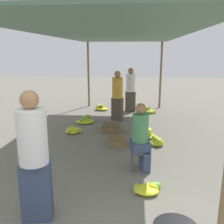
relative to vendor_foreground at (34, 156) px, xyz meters
The scene contains 17 objects.
canopy_post_back_left 7.16m from the vendor_foreground, 95.57° to the left, with size 0.08×0.08×2.56m, color olive.
canopy_post_back_right 7.45m from the vendor_foreground, 73.01° to the left, with size 0.08×0.08×2.56m, color olive.
canopy_tarp 3.77m from the vendor_foreground, 77.35° to the left, with size 3.27×8.03×0.04m, color #567A60.
vendor_foreground is the anchor object (origin of this frame).
stool 2.18m from the vendor_foreground, 49.72° to the left, with size 0.34×0.34×0.39m.
vendor_seated 2.12m from the vendor_foreground, 49.26° to the left, with size 0.42×0.42×1.29m.
banana_pile_left_0 6.50m from the vendor_foreground, 90.89° to the left, with size 0.50×0.52×0.25m.
banana_pile_left_1 3.71m from the vendor_foreground, 97.33° to the left, with size 0.46×0.39×0.19m.
banana_pile_left_2 4.70m from the vendor_foreground, 94.36° to the left, with size 0.54×0.57×0.26m.
banana_pile_right_0 3.86m from the vendor_foreground, 65.43° to the left, with size 0.46×0.47×0.28m.
banana_pile_right_1 1.90m from the vendor_foreground, 28.87° to the left, with size 0.48×0.41×0.13m.
banana_pile_right_2 6.49m from the vendor_foreground, 74.43° to the left, with size 0.65×0.53×0.21m.
banana_pile_right_3 3.51m from the vendor_foreground, 58.65° to the left, with size 0.38×0.45×0.21m.
crate_near 3.07m from the vendor_foreground, 74.17° to the left, with size 0.40×0.40×0.17m.
crate_mid 4.00m from the vendor_foreground, 81.50° to the left, with size 0.51×0.51×0.19m.
shopper_walking_mid 6.44m from the vendor_foreground, 80.84° to the left, with size 0.41×0.41×1.61m.
shopper_walking_far 5.09m from the vendor_foreground, 82.68° to the left, with size 0.43×0.43×1.60m.
Camera 1 is at (0.55, -2.00, 2.20)m, focal length 40.00 mm.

